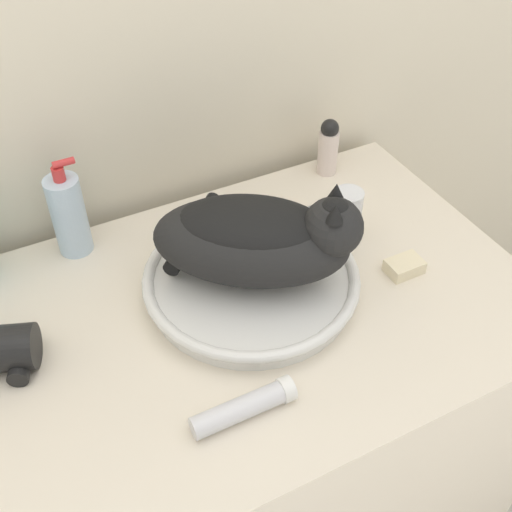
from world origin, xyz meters
TOP-DOWN VIEW (x-y plane):
  - vanity_counter at (0.00, 0.32)m, footprint 1.00×0.64m
  - sink_basin at (0.04, 0.35)m, footprint 0.37×0.37m
  - cat at (0.05, 0.34)m, footprint 0.35×0.36m
  - faucet at (0.25, 0.39)m, footprint 0.12×0.06m
  - soap_pump_bottle at (-0.19, 0.59)m, footprint 0.06×0.06m
  - deodorant_stick at (0.34, 0.59)m, footprint 0.04×0.04m
  - cream_tube at (-0.08, 0.13)m, footprint 0.16×0.04m
  - soap_bar at (0.30, 0.27)m, footprint 0.06×0.04m

SIDE VIEW (x-z plane):
  - vanity_counter at x=0.00m, z-range 0.00..0.80m
  - soap_bar at x=0.30m, z-range 0.80..0.82m
  - cream_tube at x=-0.08m, z-range 0.80..0.84m
  - sink_basin at x=0.04m, z-range 0.80..0.84m
  - deodorant_stick at x=0.34m, z-range 0.80..0.92m
  - faucet at x=0.25m, z-range 0.80..0.92m
  - soap_pump_bottle at x=-0.19m, z-range 0.78..0.97m
  - cat at x=0.05m, z-range 0.83..1.01m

